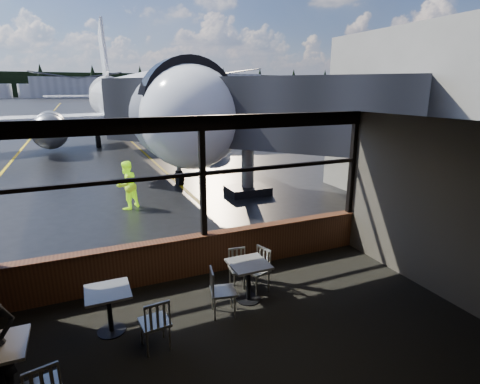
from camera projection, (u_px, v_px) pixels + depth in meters
ground_plane at (82, 102)px, 114.65m from camera, size 520.00×520.00×0.00m
carpet_floor at (265, 355)px, 5.84m from camera, size 8.00×6.00×0.01m
ceiling at (270, 130)px, 4.91m from camera, size 8.00×6.00×0.04m
wall_right at (460, 217)px, 6.90m from camera, size 0.04×6.00×3.50m
window_sill at (205, 254)px, 8.37m from camera, size 8.00×0.28×0.90m
window_header at (201, 123)px, 7.60m from camera, size 8.00×0.18×0.30m
mullion_centre at (203, 178)px, 7.91m from camera, size 0.12×0.12×2.60m
mullion_right at (352, 164)px, 9.42m from camera, size 0.12×0.12×2.60m
window_transom at (202, 174)px, 7.88m from camera, size 8.00×0.10×0.08m
airliner at (128, 66)px, 25.33m from camera, size 30.69×36.55×10.98m
jet_bridge at (249, 128)px, 14.05m from camera, size 9.69×11.84×5.17m
cafe_table_near at (248, 282)px, 7.28m from camera, size 0.73×0.73×0.80m
cafe_table_mid at (110, 311)px, 6.31m from camera, size 0.72×0.72×0.79m
cafe_table_left at (0, 374)px, 4.90m from camera, size 0.76×0.76×0.84m
chair_near_e at (257, 270)px, 7.60m from camera, size 0.63×0.63×0.92m
chair_near_w at (223, 292)px, 6.80m from camera, size 0.60×0.60×0.93m
chair_near_n at (239, 269)px, 7.74m from camera, size 0.51×0.51×0.84m
chair_mid_s at (155, 323)px, 5.91m from camera, size 0.55×0.55×0.92m
ground_crew at (127, 185)px, 12.82m from camera, size 1.03×0.99×1.66m
cone_nose at (180, 174)px, 17.02m from camera, size 0.41×0.41×0.57m
terminal_annex at (441, 118)px, 13.73m from camera, size 5.00×7.00×6.00m
hangar_mid at (78, 86)px, 170.81m from camera, size 38.00×15.00×10.00m
hangar_right at (207, 84)px, 187.29m from camera, size 50.00×20.00×12.00m
fuel_tank_a at (1, 91)px, 157.22m from camera, size 8.00×8.00×6.00m
fuel_tank_b at (28, 91)px, 161.05m from camera, size 8.00×8.00×6.00m
fuel_tank_c at (54, 91)px, 164.87m from camera, size 8.00×8.00×6.00m
treeline at (77, 85)px, 192.66m from camera, size 360.00×3.00×12.00m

